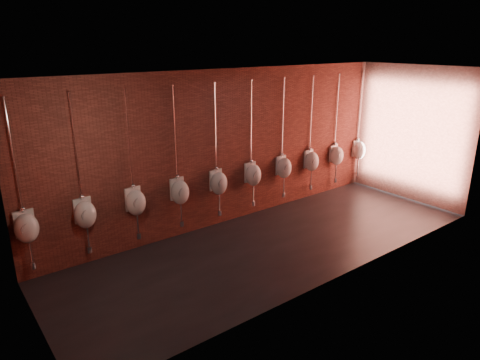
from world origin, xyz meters
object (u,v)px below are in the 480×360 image
object	(u,v)px
urinal_0	(26,227)
urinal_8	(336,155)
urinal_7	(312,161)
urinal_5	(253,174)
urinal_4	(219,182)
urinal_3	(180,192)
urinal_9	(359,150)
urinal_2	(136,202)
urinal_6	(284,167)
urinal_1	(85,214)

from	to	relation	value
urinal_0	urinal_8	size ratio (longest dim) A/B	1.00
urinal_7	urinal_8	size ratio (longest dim) A/B	1.00
urinal_0	urinal_5	size ratio (longest dim) A/B	1.00
urinal_4	urinal_5	world-z (taller)	same
urinal_3	urinal_4	world-z (taller)	same
urinal_9	urinal_3	bearing A→B (deg)	180.00
urinal_3	urinal_9	world-z (taller)	same
urinal_4	urinal_5	bearing A→B (deg)	0.00
urinal_3	urinal_8	world-z (taller)	same
urinal_0	urinal_4	world-z (taller)	same
urinal_0	urinal_2	size ratio (longest dim) A/B	1.00
urinal_5	urinal_6	world-z (taller)	same
urinal_5	urinal_3	bearing A→B (deg)	180.00
urinal_0	urinal_3	distance (m)	2.71
urinal_7	urinal_2	bearing A→B (deg)	180.00
urinal_4	urinal_8	distance (m)	3.62
urinal_1	urinal_8	distance (m)	6.33
urinal_0	urinal_6	distance (m)	5.43
urinal_3	urinal_6	size ratio (longest dim) A/B	1.00
urinal_2	urinal_4	world-z (taller)	same
urinal_1	urinal_8	bearing A→B (deg)	0.00
urinal_2	urinal_3	bearing A→B (deg)	0.00
urinal_5	urinal_9	size ratio (longest dim) A/B	1.00
urinal_0	urinal_7	bearing A→B (deg)	0.00
urinal_0	urinal_9	bearing A→B (deg)	0.00
urinal_4	urinal_8	world-z (taller)	same
urinal_9	urinal_1	bearing A→B (deg)	180.00
urinal_6	urinal_9	xyz separation A→B (m)	(2.71, 0.00, 0.00)
urinal_0	urinal_1	size ratio (longest dim) A/B	1.00
urinal_6	urinal_8	size ratio (longest dim) A/B	1.00
urinal_4	urinal_3	bearing A→B (deg)	180.00
urinal_0	urinal_6	world-z (taller)	same
urinal_6	urinal_3	bearing A→B (deg)	180.00
urinal_8	urinal_9	bearing A→B (deg)	0.00
urinal_8	urinal_7	bearing A→B (deg)	180.00
urinal_4	urinal_9	bearing A→B (deg)	0.00
urinal_2	urinal_8	world-z (taller)	same
urinal_5	urinal_7	distance (m)	1.81
urinal_5	urinal_8	world-z (taller)	same
urinal_4	urinal_8	bearing A→B (deg)	0.00
urinal_3	urinal_0	bearing A→B (deg)	180.00
urinal_0	urinal_2	distance (m)	1.81
urinal_3	urinal_4	xyz separation A→B (m)	(0.90, 0.00, 0.00)
urinal_7	urinal_9	bearing A→B (deg)	0.00
urinal_0	urinal_3	bearing A→B (deg)	0.00
urinal_3	urinal_5	size ratio (longest dim) A/B	1.00
urinal_1	urinal_9	size ratio (longest dim) A/B	1.00
urinal_1	urinal_6	size ratio (longest dim) A/B	1.00
urinal_9	urinal_4	bearing A→B (deg)	180.00
urinal_1	urinal_7	xyz separation A→B (m)	(5.43, 0.00, 0.00)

